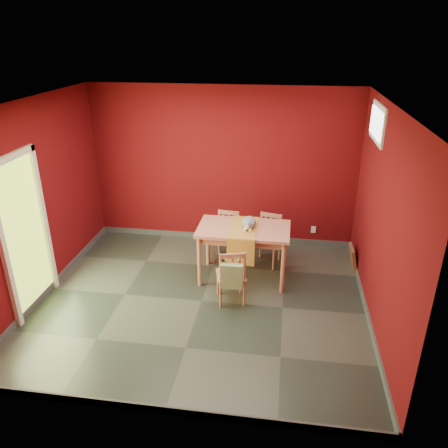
# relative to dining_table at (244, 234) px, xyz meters

# --- Properties ---
(ground) EXTENTS (4.50, 4.50, 0.00)m
(ground) POSITION_rel_dining_table_xyz_m (-0.50, -0.72, -0.73)
(ground) COLOR #2D342D
(ground) RESTS_ON ground
(room_shell) EXTENTS (4.50, 4.50, 4.50)m
(room_shell) POSITION_rel_dining_table_xyz_m (-0.50, -0.72, -0.68)
(room_shell) COLOR #57080D
(room_shell) RESTS_ON ground
(doorway) EXTENTS (0.06, 1.01, 2.13)m
(doorway) POSITION_rel_dining_table_xyz_m (-2.73, -1.12, 0.39)
(doorway) COLOR #B7D838
(doorway) RESTS_ON ground
(window) EXTENTS (0.05, 0.90, 0.50)m
(window) POSITION_rel_dining_table_xyz_m (1.72, 0.28, 1.62)
(window) COLOR white
(window) RESTS_ON room_shell
(outlet_plate) EXTENTS (0.08, 0.02, 0.12)m
(outlet_plate) POSITION_rel_dining_table_xyz_m (1.10, 1.27, -0.43)
(outlet_plate) COLOR silver
(outlet_plate) RESTS_ON room_shell
(dining_table) EXTENTS (1.35, 0.80, 0.84)m
(dining_table) POSITION_rel_dining_table_xyz_m (0.00, 0.00, 0.00)
(dining_table) COLOR #BF7259
(dining_table) RESTS_ON ground
(table_runner) EXTENTS (0.40, 0.82, 0.41)m
(table_runner) POSITION_rel_dining_table_xyz_m (0.00, -0.14, 0.04)
(table_runner) COLOR #B07B2D
(table_runner) RESTS_ON dining_table
(chair_far_left) EXTENTS (0.42, 0.42, 0.81)m
(chair_far_left) POSITION_rel_dining_table_xyz_m (-0.33, 0.56, -0.32)
(chair_far_left) COLOR #BF7259
(chair_far_left) RESTS_ON ground
(chair_far_right) EXTENTS (0.46, 0.46, 0.82)m
(chair_far_right) POSITION_rel_dining_table_xyz_m (0.34, 0.54, -0.32)
(chair_far_right) COLOR #BF7259
(chair_far_right) RESTS_ON ground
(chair_near) EXTENTS (0.47, 0.47, 0.82)m
(chair_near) POSITION_rel_dining_table_xyz_m (-0.09, -0.66, -0.32)
(chair_near) COLOR #BF7259
(chair_near) RESTS_ON ground
(tote_bag) EXTENTS (0.29, 0.18, 0.42)m
(tote_bag) POSITION_rel_dining_table_xyz_m (-0.06, -0.86, -0.21)
(tote_bag) COLOR #849D64
(tote_bag) RESTS_ON chair_near
(cat) EXTENTS (0.31, 0.45, 0.20)m
(cat) POSITION_rel_dining_table_xyz_m (0.07, 0.03, 0.21)
(cat) COLOR slate
(cat) RESTS_ON table_runner
(picture_frame) EXTENTS (0.13, 0.39, 0.39)m
(picture_frame) POSITION_rel_dining_table_xyz_m (1.69, 0.51, -0.54)
(picture_frame) COLOR brown
(picture_frame) RESTS_ON ground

